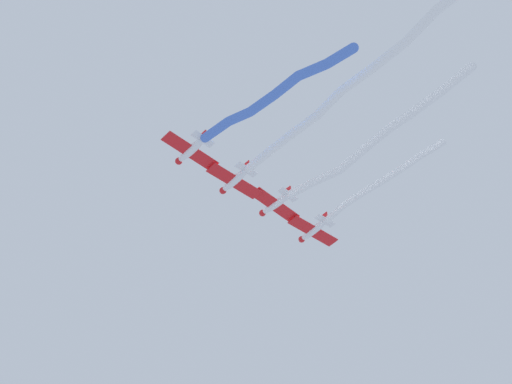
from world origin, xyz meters
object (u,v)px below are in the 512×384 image
at_px(airplane_lead, 313,230).
at_px(airplane_left_wing, 275,204).
at_px(airplane_right_wing, 235,180).
at_px(airplane_slot, 191,150).

xyz_separation_m(airplane_lead, airplane_left_wing, (0.23, -5.65, 0.30)).
bearing_deg(airplane_left_wing, airplane_right_wing, 87.13).
relative_size(airplane_lead, airplane_right_wing, 1.00).
height_order(airplane_left_wing, airplane_right_wing, airplane_left_wing).
relative_size(airplane_lead, airplane_slot, 0.99).
distance_m(airplane_lead, airplane_right_wing, 11.30).
bearing_deg(airplane_left_wing, airplane_slot, 87.13).
distance_m(airplane_right_wing, airplane_slot, 5.66).
bearing_deg(airplane_right_wing, airplane_lead, -88.37).
relative_size(airplane_left_wing, airplane_right_wing, 1.01).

